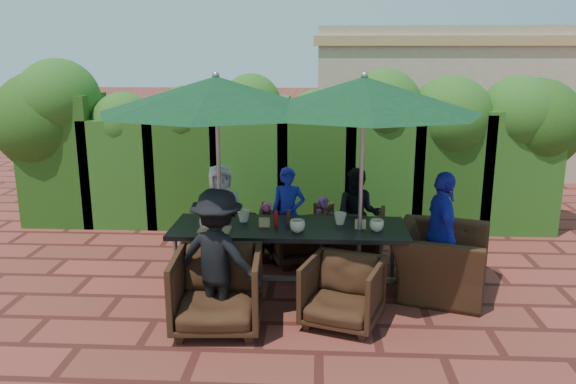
# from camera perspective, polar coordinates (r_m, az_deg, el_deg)

# --- Properties ---
(ground) EXTENTS (80.00, 80.00, 0.00)m
(ground) POSITION_cam_1_polar(r_m,az_deg,el_deg) (6.81, -1.56, -8.92)
(ground) COLOR maroon
(ground) RESTS_ON ground
(dining_table) EXTENTS (2.64, 0.90, 0.75)m
(dining_table) POSITION_cam_1_polar(r_m,az_deg,el_deg) (6.35, 0.11, -4.12)
(dining_table) COLOR black
(dining_table) RESTS_ON ground
(umbrella_left) EXTENTS (2.57, 2.57, 2.46)m
(umbrella_left) POSITION_cam_1_polar(r_m,az_deg,el_deg) (6.09, -7.29, 9.76)
(umbrella_left) COLOR gray
(umbrella_left) RESTS_ON ground
(umbrella_right) EXTENTS (2.50, 2.50, 2.46)m
(umbrella_right) POSITION_cam_1_polar(r_m,az_deg,el_deg) (5.99, 7.72, 9.67)
(umbrella_right) COLOR gray
(umbrella_right) RESTS_ON ground
(chair_far_left) EXTENTS (0.76, 0.71, 0.76)m
(chair_far_left) POSITION_cam_1_polar(r_m,az_deg,el_deg) (7.49, -5.24, -3.75)
(chair_far_left) COLOR black
(chair_far_left) RESTS_ON ground
(chair_far_mid) EXTENTS (0.92, 0.89, 0.76)m
(chair_far_mid) POSITION_cam_1_polar(r_m,az_deg,el_deg) (7.31, 1.11, -4.14)
(chair_far_mid) COLOR black
(chair_far_mid) RESTS_ON ground
(chair_far_right) EXTENTS (0.86, 0.83, 0.76)m
(chair_far_right) POSITION_cam_1_polar(r_m,az_deg,el_deg) (7.37, 6.66, -4.07)
(chair_far_right) COLOR black
(chair_far_right) RESTS_ON ground
(chair_near_left) EXTENTS (0.88, 0.83, 0.87)m
(chair_near_left) POSITION_cam_1_polar(r_m,az_deg,el_deg) (5.58, -7.20, -9.54)
(chair_near_left) COLOR black
(chair_near_left) RESTS_ON ground
(chair_near_right) EXTENTS (0.90, 0.87, 0.74)m
(chair_near_right) POSITION_cam_1_polar(r_m,az_deg,el_deg) (5.67, 5.57, -9.78)
(chair_near_right) COLOR black
(chair_near_right) RESTS_ON ground
(chair_end_right) EXTENTS (1.05, 1.30, 0.98)m
(chair_end_right) POSITION_cam_1_polar(r_m,az_deg,el_deg) (6.55, 15.24, -5.75)
(chair_end_right) COLOR black
(chair_end_right) RESTS_ON ground
(adult_far_left) EXTENTS (0.72, 0.57, 1.28)m
(adult_far_left) POSITION_cam_1_polar(r_m,az_deg,el_deg) (7.28, -6.84, -2.18)
(adult_far_left) COLOR silver
(adult_far_left) RESTS_ON ground
(adult_far_mid) EXTENTS (0.45, 0.37, 1.22)m
(adult_far_mid) POSITION_cam_1_polar(r_m,az_deg,el_deg) (7.31, 0.01, -2.24)
(adult_far_mid) COLOR #2025AF
(adult_far_mid) RESTS_ON ground
(adult_far_right) EXTENTS (0.63, 0.44, 1.23)m
(adult_far_right) POSITION_cam_1_polar(r_m,az_deg,el_deg) (7.32, 7.10, -2.31)
(adult_far_right) COLOR black
(adult_far_right) RESTS_ON ground
(adult_near_left) EXTENTS (0.98, 0.69, 1.39)m
(adult_near_left) POSITION_cam_1_polar(r_m,az_deg,el_deg) (5.56, -7.11, -6.71)
(adult_near_left) COLOR black
(adult_near_left) RESTS_ON ground
(adult_end_right) EXTENTS (0.47, 0.85, 1.40)m
(adult_end_right) POSITION_cam_1_polar(r_m,az_deg,el_deg) (6.48, 15.34, -4.06)
(adult_end_right) COLOR #2025AF
(adult_end_right) RESTS_ON ground
(child_left) EXTENTS (0.33, 0.29, 0.76)m
(child_left) POSITION_cam_1_polar(r_m,az_deg,el_deg) (7.40, -2.16, -3.90)
(child_left) COLOR #F1558F
(child_left) RESTS_ON ground
(child_right) EXTENTS (0.36, 0.33, 0.82)m
(child_right) POSITION_cam_1_polar(r_m,az_deg,el_deg) (7.46, 3.68, -3.55)
(child_right) COLOR purple
(child_right) RESTS_ON ground
(pedestrian_a) EXTENTS (1.57, 0.66, 1.64)m
(pedestrian_a) POSITION_cam_1_polar(r_m,az_deg,el_deg) (10.82, 10.29, 3.95)
(pedestrian_a) COLOR green
(pedestrian_a) RESTS_ON ground
(pedestrian_b) EXTENTS (0.92, 0.82, 1.64)m
(pedestrian_b) POSITION_cam_1_polar(r_m,az_deg,el_deg) (11.10, 14.91, 3.95)
(pedestrian_b) COLOR #F1558F
(pedestrian_b) RESTS_ON ground
(pedestrian_c) EXTENTS (1.15, 0.96, 1.65)m
(pedestrian_c) POSITION_cam_1_polar(r_m,az_deg,el_deg) (11.24, 18.99, 3.80)
(pedestrian_c) COLOR #93949B
(pedestrian_c) RESTS_ON ground
(cup_a) EXTENTS (0.16, 0.16, 0.13)m
(cup_a) POSITION_cam_1_polar(r_m,az_deg,el_deg) (6.29, -8.25, -3.14)
(cup_a) COLOR beige
(cup_a) RESTS_ON dining_table
(cup_b) EXTENTS (0.15, 0.15, 0.14)m
(cup_b) POSITION_cam_1_polar(r_m,az_deg,el_deg) (6.49, -4.53, -2.45)
(cup_b) COLOR beige
(cup_b) RESTS_ON dining_table
(cup_c) EXTENTS (0.17, 0.17, 0.13)m
(cup_c) POSITION_cam_1_polar(r_m,az_deg,el_deg) (6.12, 0.96, -3.45)
(cup_c) COLOR beige
(cup_c) RESTS_ON dining_table
(cup_d) EXTENTS (0.14, 0.14, 0.13)m
(cup_d) POSITION_cam_1_polar(r_m,az_deg,el_deg) (6.41, 5.31, -2.70)
(cup_d) COLOR beige
(cup_d) RESTS_ON dining_table
(cup_e) EXTENTS (0.16, 0.16, 0.13)m
(cup_e) POSITION_cam_1_polar(r_m,az_deg,el_deg) (6.23, 8.99, -3.35)
(cup_e) COLOR beige
(cup_e) RESTS_ON dining_table
(ketchup_bottle) EXTENTS (0.04, 0.04, 0.17)m
(ketchup_bottle) POSITION_cam_1_polar(r_m,az_deg,el_deg) (6.32, -1.23, -2.71)
(ketchup_bottle) COLOR #B20C0A
(ketchup_bottle) RESTS_ON dining_table
(sauce_bottle) EXTENTS (0.04, 0.04, 0.17)m
(sauce_bottle) POSITION_cam_1_polar(r_m,az_deg,el_deg) (6.39, 0.03, -2.54)
(sauce_bottle) COLOR #4C230C
(sauce_bottle) RESTS_ON dining_table
(serving_tray) EXTENTS (0.35, 0.25, 0.02)m
(serving_tray) POSITION_cam_1_polar(r_m,az_deg,el_deg) (6.23, -7.47, -3.81)
(serving_tray) COLOR #AB7953
(serving_tray) RESTS_ON dining_table
(number_block_left) EXTENTS (0.12, 0.06, 0.10)m
(number_block_left) POSITION_cam_1_polar(r_m,az_deg,el_deg) (6.31, -2.41, -3.09)
(number_block_left) COLOR tan
(number_block_left) RESTS_ON dining_table
(number_block_right) EXTENTS (0.12, 0.06, 0.10)m
(number_block_right) POSITION_cam_1_polar(r_m,az_deg,el_deg) (6.29, 7.36, -3.25)
(number_block_right) COLOR tan
(number_block_right) RESTS_ON dining_table
(hedge_wall) EXTENTS (9.10, 1.60, 2.58)m
(hedge_wall) POSITION_cam_1_polar(r_m,az_deg,el_deg) (8.70, -1.04, 5.25)
(hedge_wall) COLOR #18390F
(hedge_wall) RESTS_ON ground
(building) EXTENTS (6.20, 3.08, 3.20)m
(building) POSITION_cam_1_polar(r_m,az_deg,el_deg) (13.62, 15.93, 8.97)
(building) COLOR #C6B593
(building) RESTS_ON ground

